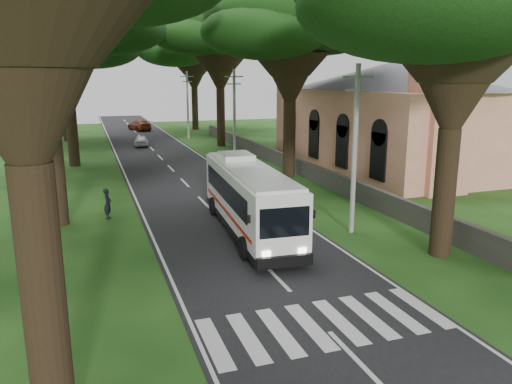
{
  "coord_description": "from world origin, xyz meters",
  "views": [
    {
      "loc": [
        -6.41,
        -14.52,
        7.42
      ],
      "look_at": [
        0.84,
        6.73,
        2.2
      ],
      "focal_mm": 35.0,
      "sensor_mm": 36.0,
      "label": 1
    }
  ],
  "objects": [
    {
      "name": "crosswalk",
      "position": [
        0.0,
        -2.0,
        0.0
      ],
      "size": [
        8.0,
        3.0,
        0.01
      ],
      "primitive_type": "cube",
      "color": "silver",
      "rests_on": "ground"
    },
    {
      "name": "pole_near",
      "position": [
        5.5,
        6.0,
        4.18
      ],
      "size": [
        1.6,
        0.24,
        8.0
      ],
      "color": "gray",
      "rests_on": "ground"
    },
    {
      "name": "church",
      "position": [
        17.86,
        21.55,
        4.91
      ],
      "size": [
        14.0,
        24.0,
        11.6
      ],
      "color": "tan",
      "rests_on": "ground"
    },
    {
      "name": "tree_r_midb",
      "position": [
        7.5,
        38.0,
        12.37
      ],
      "size": [
        13.29,
        13.29,
        15.38
      ],
      "color": "black",
      "rests_on": "ground"
    },
    {
      "name": "tree_r_mida",
      "position": [
        8.0,
        20.0,
        11.28
      ],
      "size": [
        12.54,
        12.54,
        14.14
      ],
      "color": "black",
      "rests_on": "ground"
    },
    {
      "name": "distant_car_c",
      "position": [
        0.8,
        57.12,
        0.75
      ],
      "size": [
        3.25,
        5.33,
        1.44
      ],
      "primitive_type": "imported",
      "rotation": [
        0.0,
        0.0,
        3.41
      ],
      "color": "maroon",
      "rests_on": "road"
    },
    {
      "name": "ground",
      "position": [
        0.0,
        0.0,
        0.0
      ],
      "size": [
        140.0,
        140.0,
        0.0
      ],
      "primitive_type": "plane",
      "color": "#184012",
      "rests_on": "ground"
    },
    {
      "name": "distant_car_a",
      "position": [
        -0.8,
        40.29,
        0.64
      ],
      "size": [
        1.84,
        3.71,
        1.22
      ],
      "primitive_type": "imported",
      "rotation": [
        0.0,
        0.0,
        3.02
      ],
      "color": "silver",
      "rests_on": "road"
    },
    {
      "name": "pole_mid",
      "position": [
        5.5,
        26.0,
        4.18
      ],
      "size": [
        1.6,
        0.24,
        8.0
      ],
      "color": "gray",
      "rests_on": "ground"
    },
    {
      "name": "pedestrian",
      "position": [
        -5.59,
        12.29,
        0.82
      ],
      "size": [
        0.54,
        0.68,
        1.64
      ],
      "primitive_type": "imported",
      "rotation": [
        0.0,
        0.0,
        1.3
      ],
      "color": "black",
      "rests_on": "ground"
    },
    {
      "name": "tree_l_far",
      "position": [
        -8.5,
        48.0,
        11.17
      ],
      "size": [
        15.43,
        15.43,
        14.52
      ],
      "color": "black",
      "rests_on": "ground"
    },
    {
      "name": "pole_far",
      "position": [
        5.5,
        46.0,
        4.18
      ],
      "size": [
        1.6,
        0.24,
        8.0
      ],
      "color": "gray",
      "rests_on": "ground"
    },
    {
      "name": "road",
      "position": [
        0.0,
        25.0,
        0.01
      ],
      "size": [
        8.0,
        120.0,
        0.04
      ],
      "primitive_type": "cube",
      "color": "black",
      "rests_on": "ground"
    },
    {
      "name": "tree_r_far",
      "position": [
        8.5,
        56.0,
        11.82
      ],
      "size": [
        14.67,
        14.67,
        15.05
      ],
      "color": "black",
      "rests_on": "ground"
    },
    {
      "name": "property_wall",
      "position": [
        9.0,
        24.0,
        0.6
      ],
      "size": [
        0.35,
        50.0,
        1.2
      ],
      "primitive_type": "cube",
      "color": "#383533",
      "rests_on": "ground"
    },
    {
      "name": "tree_l_midb",
      "position": [
        -7.5,
        30.0,
        11.76
      ],
      "size": [
        14.06,
        14.06,
        14.89
      ],
      "color": "black",
      "rests_on": "ground"
    },
    {
      "name": "coach_bus",
      "position": [
        0.8,
        7.7,
        1.73
      ],
      "size": [
        3.08,
        11.01,
        3.21
      ],
      "rotation": [
        0.0,
        0.0,
        -0.06
      ],
      "color": "white",
      "rests_on": "ground"
    }
  ]
}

